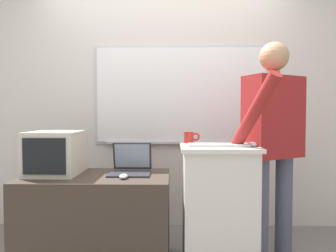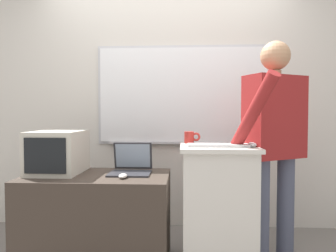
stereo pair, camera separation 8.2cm
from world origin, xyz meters
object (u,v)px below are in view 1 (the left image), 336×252
object	(u,v)px
side_desk	(97,220)
coffee_mug	(190,137)
laptop	(131,165)
crt_monitor	(56,152)
computer_mouse_by_laptop	(123,176)
lectern_podium	(218,207)
person_presenter	(273,135)
computer_mouse_by_keyboard	(252,144)
wireless_keyboard	(219,145)

from	to	relation	value
side_desk	coffee_mug	distance (m)	0.96
laptop	crt_monitor	distance (m)	0.59
side_desk	crt_monitor	bearing A→B (deg)	169.89
crt_monitor	computer_mouse_by_laptop	bearing A→B (deg)	-17.84
laptop	crt_monitor	xyz separation A→B (m)	(-0.58, -0.04, 0.10)
lectern_podium	person_presenter	xyz separation A→B (m)	(0.43, 0.09, 0.53)
crt_monitor	coffee_mug	bearing A→B (deg)	5.05
laptop	computer_mouse_by_keyboard	size ratio (longest dim) A/B	3.17
side_desk	person_presenter	distance (m)	1.50
lectern_podium	crt_monitor	bearing A→B (deg)	175.88
computer_mouse_by_keyboard	coffee_mug	size ratio (longest dim) A/B	0.78
side_desk	wireless_keyboard	bearing A→B (deg)	-5.87
person_presenter	wireless_keyboard	size ratio (longest dim) A/B	3.94
person_presenter	crt_monitor	world-z (taller)	person_presenter
lectern_podium	person_presenter	world-z (taller)	person_presenter
computer_mouse_by_keyboard	coffee_mug	distance (m)	0.51
computer_mouse_by_laptop	computer_mouse_by_keyboard	distance (m)	0.95
person_presenter	computer_mouse_by_laptop	bearing A→B (deg)	161.07
side_desk	computer_mouse_by_laptop	distance (m)	0.44
lectern_podium	coffee_mug	xyz separation A→B (m)	(-0.20, 0.18, 0.51)
computer_mouse_by_keyboard	crt_monitor	size ratio (longest dim) A/B	0.22
computer_mouse_by_keyboard	laptop	bearing A→B (deg)	166.67
side_desk	computer_mouse_by_laptop	size ratio (longest dim) A/B	10.95
person_presenter	laptop	distance (m)	1.13
lectern_podium	coffee_mug	bearing A→B (deg)	138.14
side_desk	computer_mouse_by_keyboard	size ratio (longest dim) A/B	10.95
lectern_podium	side_desk	size ratio (longest dim) A/B	0.85
laptop	computer_mouse_by_laptop	size ratio (longest dim) A/B	3.17
side_desk	crt_monitor	world-z (taller)	crt_monitor
side_desk	wireless_keyboard	world-z (taller)	wireless_keyboard
side_desk	laptop	world-z (taller)	laptop
side_desk	lectern_podium	bearing A→B (deg)	-1.93
side_desk	computer_mouse_by_laptop	world-z (taller)	computer_mouse_by_laptop
lectern_podium	crt_monitor	xyz separation A→B (m)	(-1.25, 0.09, 0.40)
person_presenter	coffee_mug	size ratio (longest dim) A/B	13.32
laptop	wireless_keyboard	size ratio (longest dim) A/B	0.73
crt_monitor	coffee_mug	xyz separation A→B (m)	(1.04, 0.09, 0.11)
lectern_podium	laptop	world-z (taller)	laptop
side_desk	computer_mouse_by_keyboard	bearing A→B (deg)	-5.59
computer_mouse_by_laptop	coffee_mug	world-z (taller)	coffee_mug
laptop	wireless_keyboard	xyz separation A→B (m)	(0.66, -0.19, 0.18)
laptop	coffee_mug	xyz separation A→B (m)	(0.46, 0.05, 0.21)
lectern_podium	computer_mouse_by_keyboard	bearing A→B (deg)	-19.57
wireless_keyboard	lectern_podium	bearing A→B (deg)	82.86
lectern_podium	person_presenter	bearing A→B (deg)	11.46
lectern_podium	laptop	size ratio (longest dim) A/B	2.92
computer_mouse_by_keyboard	coffee_mug	world-z (taller)	coffee_mug
side_desk	laptop	bearing A→B (deg)	22.15
wireless_keyboard	coffee_mug	world-z (taller)	coffee_mug
person_presenter	laptop	bearing A→B (deg)	149.92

